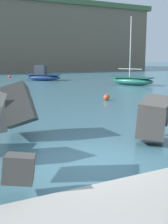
{
  "coord_description": "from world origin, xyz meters",
  "views": [
    {
      "loc": [
        -3.63,
        -6.99,
        2.96
      ],
      "look_at": [
        0.19,
        0.5,
        1.4
      ],
      "focal_mm": 46.21,
      "sensor_mm": 36.0,
      "label": 1
    }
  ],
  "objects_px": {
    "boat_near_left": "(132,80)",
    "boat_near_right": "(43,76)",
    "mooring_buoy_middle": "(10,77)",
    "mooring_buoy_inner": "(107,97)"
  },
  "relations": [
    {
      "from": "mooring_buoy_middle",
      "to": "boat_near_left",
      "type": "bearing_deg",
      "value": -62.42
    },
    {
      "from": "boat_near_left",
      "to": "boat_near_right",
      "type": "bearing_deg",
      "value": 120.46
    },
    {
      "from": "mooring_buoy_inner",
      "to": "mooring_buoy_middle",
      "type": "bearing_deg",
      "value": 91.45
    },
    {
      "from": "boat_near_right",
      "to": "mooring_buoy_middle",
      "type": "bearing_deg",
      "value": 112.62
    },
    {
      "from": "boat_near_left",
      "to": "mooring_buoy_inner",
      "type": "height_order",
      "value": "boat_near_left"
    },
    {
      "from": "boat_near_left",
      "to": "boat_near_right",
      "type": "xyz_separation_m",
      "value": [
        -6.71,
        11.4,
        0.1
      ]
    },
    {
      "from": "mooring_buoy_inner",
      "to": "mooring_buoy_middle",
      "type": "height_order",
      "value": "same"
    },
    {
      "from": "boat_near_left",
      "to": "boat_near_right",
      "type": "relative_size",
      "value": 1.55
    },
    {
      "from": "boat_near_right",
      "to": "boat_near_left",
      "type": "bearing_deg",
      "value": -59.54
    },
    {
      "from": "boat_near_right",
      "to": "mooring_buoy_middle",
      "type": "height_order",
      "value": "boat_near_right"
    }
  ]
}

